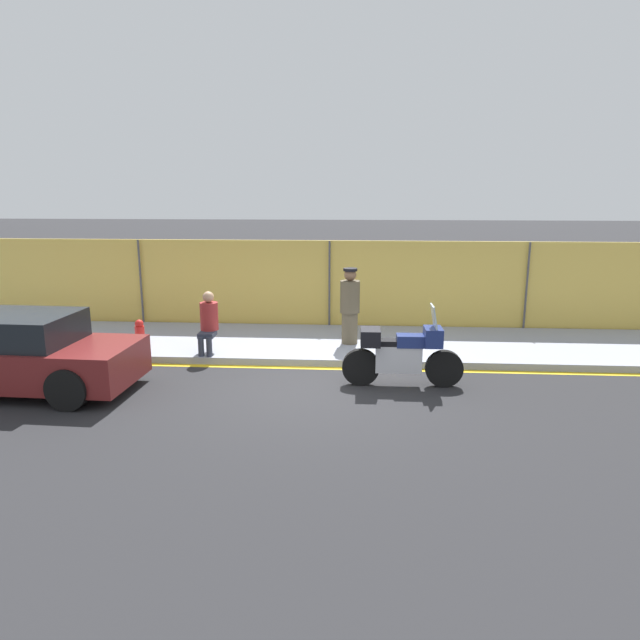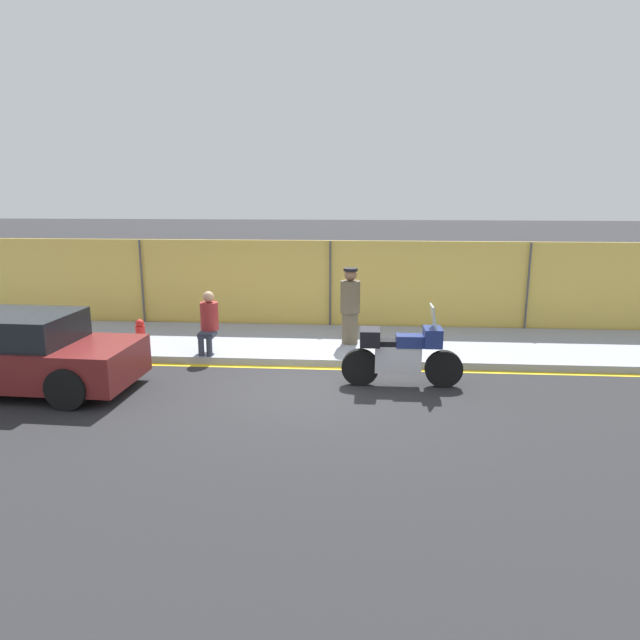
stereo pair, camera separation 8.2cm
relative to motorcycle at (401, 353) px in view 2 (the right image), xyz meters
The scene contains 9 objects.
ground_plane 1.68m from the motorcycle, behind, with size 120.00×120.00×0.00m, color #262628.
sidewalk 3.08m from the motorcycle, 120.74° to the left, with size 36.53×3.12×0.15m.
curb_paint_stripe 1.92m from the motorcycle, 148.45° to the left, with size 36.53×0.18×0.01m.
storefront_fence 4.56m from the motorcycle, 109.99° to the left, with size 34.71×0.17×2.32m.
motorcycle is the anchor object (origin of this frame).
officer_standing 2.62m from the motorcycle, 112.56° to the left, with size 0.44×0.44×1.72m.
person_seated_on_curb 4.28m from the motorcycle, 159.37° to the left, with size 0.39×0.68×1.31m.
parked_car_right_down_street 6.86m from the motorcycle, behind, with size 4.04×1.97×1.42m.
fire_hydrant 5.90m from the motorcycle, 162.59° to the left, with size 0.21×0.26×0.62m.
Camera 2 is at (0.82, -9.95, 3.56)m, focal length 32.00 mm.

